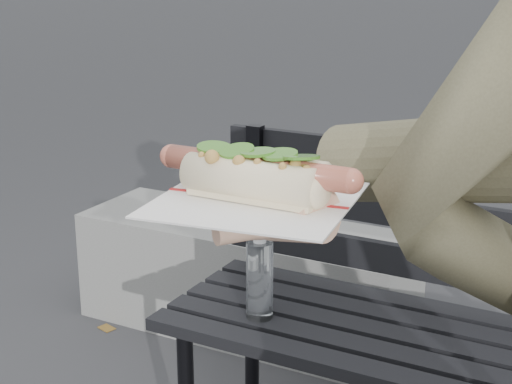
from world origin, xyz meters
TOP-DOWN VIEW (x-y plane):
  - park_bench at (-0.05, 0.94)m, footprint 1.50×0.44m
  - concrete_block at (-1.02, 1.56)m, footprint 1.20×0.40m
  - held_hotdog at (0.08, 0.02)m, footprint 0.63×0.32m

SIDE VIEW (x-z plane):
  - concrete_block at x=-1.02m, z-range 0.00..0.40m
  - park_bench at x=-0.05m, z-range 0.08..0.96m
  - held_hotdog at x=0.08m, z-range 1.02..1.21m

